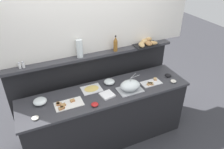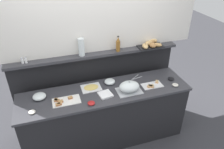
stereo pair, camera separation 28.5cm
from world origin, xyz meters
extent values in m
plane|color=#38383D|center=(0.00, 0.60, 0.00)|extent=(12.00, 12.00, 0.00)
cube|color=black|center=(0.00, 0.00, 0.44)|extent=(2.35, 0.59, 0.88)
cube|color=#38383D|center=(0.00, 0.00, 0.90)|extent=(2.39, 0.63, 0.03)
cube|color=black|center=(0.00, 0.49, 0.63)|extent=(2.54, 0.08, 1.27)
cube|color=#38383D|center=(0.00, 0.44, 1.29)|extent=(2.54, 0.22, 0.04)
cube|color=white|center=(0.00, 0.51, 1.95)|extent=(3.14, 0.08, 1.29)
cube|color=white|center=(-0.54, -0.06, 0.92)|extent=(0.36, 0.20, 0.01)
cube|color=#B7844C|center=(-0.49, -0.03, 0.93)|extent=(0.06, 0.05, 0.01)
cube|color=#B24738|center=(-0.49, -0.03, 0.94)|extent=(0.06, 0.05, 0.01)
cube|color=#B7844C|center=(-0.49, -0.03, 0.95)|extent=(0.06, 0.05, 0.01)
cube|color=#B7844C|center=(-0.66, -0.03, 0.93)|extent=(0.07, 0.06, 0.01)
cube|color=#B24738|center=(-0.66, -0.03, 0.94)|extent=(0.07, 0.06, 0.01)
cube|color=#B7844C|center=(-0.66, -0.03, 0.95)|extent=(0.07, 0.06, 0.01)
cube|color=#B7844C|center=(-0.66, -0.13, 0.93)|extent=(0.06, 0.05, 0.01)
cube|color=#B24738|center=(-0.66, -0.13, 0.94)|extent=(0.06, 0.05, 0.01)
cube|color=#B7844C|center=(-0.66, -0.13, 0.95)|extent=(0.06, 0.05, 0.01)
cube|color=#B7844C|center=(-0.61, -0.07, 0.93)|extent=(0.06, 0.05, 0.01)
cube|color=#B24738|center=(-0.61, -0.07, 0.94)|extent=(0.06, 0.05, 0.01)
cube|color=#B7844C|center=(-0.61, -0.07, 0.95)|extent=(0.06, 0.05, 0.01)
cube|color=#B7844C|center=(-0.67, -0.02, 0.93)|extent=(0.05, 0.06, 0.01)
cube|color=#B24738|center=(-0.67, -0.02, 0.94)|extent=(0.05, 0.06, 0.01)
cube|color=#B7844C|center=(-0.67, -0.02, 0.95)|extent=(0.05, 0.06, 0.01)
cube|color=#B7844C|center=(-0.63, -0.11, 0.93)|extent=(0.06, 0.05, 0.01)
cube|color=#B24738|center=(-0.63, -0.11, 0.94)|extent=(0.06, 0.05, 0.01)
cube|color=#B7844C|center=(-0.63, -0.11, 0.95)|extent=(0.06, 0.05, 0.01)
cube|color=white|center=(0.68, -0.08, 0.92)|extent=(0.30, 0.16, 0.01)
cube|color=tan|center=(0.62, -0.11, 0.93)|extent=(0.07, 0.06, 0.01)
cube|color=#D1664C|center=(0.62, -0.11, 0.94)|extent=(0.07, 0.06, 0.01)
cube|color=tan|center=(0.62, -0.11, 0.95)|extent=(0.07, 0.06, 0.01)
cube|color=tan|center=(0.78, -0.04, 0.93)|extent=(0.06, 0.07, 0.01)
cube|color=#D1664C|center=(0.78, -0.04, 0.94)|extent=(0.06, 0.07, 0.01)
cube|color=tan|center=(0.78, -0.04, 0.95)|extent=(0.06, 0.07, 0.01)
cube|color=tan|center=(0.66, -0.12, 0.93)|extent=(0.06, 0.07, 0.01)
cube|color=#D1664C|center=(0.66, -0.12, 0.94)|extent=(0.06, 0.07, 0.01)
cube|color=tan|center=(0.66, -0.12, 0.95)|extent=(0.06, 0.07, 0.01)
cube|color=tan|center=(0.64, -0.11, 0.93)|extent=(0.07, 0.07, 0.01)
cube|color=#D1664C|center=(0.64, -0.11, 0.94)|extent=(0.07, 0.07, 0.01)
cube|color=tan|center=(0.64, -0.11, 0.95)|extent=(0.07, 0.07, 0.01)
cube|color=white|center=(-0.17, 0.13, 0.92)|extent=(0.28, 0.22, 0.01)
ellipsoid|color=#E5C666|center=(-0.17, 0.13, 0.93)|extent=(0.21, 0.15, 0.01)
cube|color=#B7BABF|center=(0.32, -0.10, 0.92)|extent=(0.34, 0.24, 0.01)
ellipsoid|color=silver|center=(0.32, -0.10, 1.00)|extent=(0.28, 0.23, 0.14)
sphere|color=#B7BABF|center=(0.32, -0.10, 1.08)|extent=(0.02, 0.02, 0.02)
ellipsoid|color=silver|center=(-0.87, 0.11, 0.95)|extent=(0.17, 0.17, 0.07)
ellipsoid|color=#BF4C3F|center=(-0.87, 0.11, 0.94)|extent=(0.14, 0.14, 0.04)
ellipsoid|color=silver|center=(0.12, 0.17, 0.95)|extent=(0.16, 0.16, 0.06)
ellipsoid|color=white|center=(0.12, 0.17, 0.94)|extent=(0.12, 0.12, 0.04)
ellipsoid|color=silver|center=(1.00, -0.18, 0.93)|extent=(0.09, 0.09, 0.03)
ellipsoid|color=black|center=(1.03, -0.02, 0.94)|extent=(0.10, 0.10, 0.03)
ellipsoid|color=silver|center=(-0.97, -0.16, 0.93)|extent=(0.08, 0.08, 0.03)
ellipsoid|color=red|center=(-0.25, -0.22, 0.93)|extent=(0.09, 0.09, 0.03)
cylinder|color=#B7BABF|center=(0.54, 0.21, 0.92)|extent=(0.15, 0.11, 0.01)
cylinder|color=#B7BABF|center=(0.55, 0.17, 0.92)|extent=(0.18, 0.04, 0.01)
sphere|color=#B7BABF|center=(0.46, 0.15, 0.92)|extent=(0.01, 0.01, 0.01)
cube|color=white|center=(-0.02, -0.09, 0.93)|extent=(0.19, 0.19, 0.02)
cylinder|color=#8E5B23|center=(0.32, 0.39, 1.39)|extent=(0.06, 0.06, 0.16)
cone|color=#8E5B23|center=(0.32, 0.39, 1.50)|extent=(0.05, 0.05, 0.06)
cylinder|color=black|center=(0.32, 0.39, 1.54)|extent=(0.02, 0.02, 0.02)
cylinder|color=white|center=(-1.01, 0.41, 1.35)|extent=(0.03, 0.03, 0.08)
cylinder|color=#B7BABF|center=(-1.01, 0.41, 1.39)|extent=(0.03, 0.03, 0.01)
cylinder|color=white|center=(-0.97, 0.41, 1.35)|extent=(0.03, 0.03, 0.08)
cylinder|color=#B7BABF|center=(-0.97, 0.41, 1.39)|extent=(0.03, 0.03, 0.01)
cube|color=black|center=(0.84, 0.41, 1.32)|extent=(0.40, 0.26, 0.02)
ellipsoid|color=tan|center=(0.93, 0.47, 1.36)|extent=(0.16, 0.12, 0.07)
ellipsoid|color=#AD7A47|center=(0.93, 0.47, 1.36)|extent=(0.17, 0.16, 0.06)
ellipsoid|color=tan|center=(0.73, 0.34, 1.36)|extent=(0.13, 0.18, 0.06)
ellipsoid|color=tan|center=(0.84, 0.43, 1.35)|extent=(0.17, 0.15, 0.06)
ellipsoid|color=tan|center=(0.94, 0.33, 1.35)|extent=(0.16, 0.14, 0.06)
ellipsoid|color=#AD7A47|center=(0.85, 0.33, 1.36)|extent=(0.11, 0.13, 0.07)
cylinder|color=silver|center=(-0.22, 0.41, 1.44)|extent=(0.09, 0.09, 0.26)
camera|label=1|loc=(-0.92, -2.27, 2.69)|focal=34.94mm
camera|label=2|loc=(-0.66, -2.37, 2.69)|focal=34.94mm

